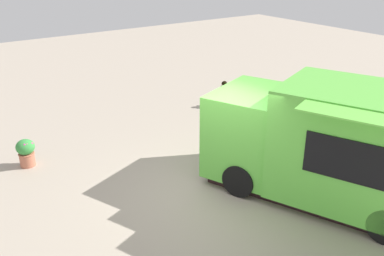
% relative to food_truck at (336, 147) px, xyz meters
% --- Properties ---
extents(ground_plane, '(40.00, 40.00, 0.00)m').
position_rel_food_truck_xyz_m(ground_plane, '(-1.61, -1.85, -1.23)').
color(ground_plane, '#B0A18F').
extents(food_truck, '(5.62, 3.93, 2.56)m').
position_rel_food_truck_xyz_m(food_truck, '(0.00, 0.00, 0.00)').
color(food_truck, '#61C943').
rests_on(food_truck, ground_plane).
extents(person_customer, '(0.78, 0.67, 0.89)m').
position_rel_food_truck_xyz_m(person_customer, '(-5.91, 1.80, -0.90)').
color(person_customer, navy).
rests_on(person_customer, ground_plane).
extents(planter_flowering_far, '(0.46, 0.46, 0.72)m').
position_rel_food_truck_xyz_m(planter_flowering_far, '(-5.32, -5.00, -0.84)').
color(planter_flowering_far, '#B7684F').
rests_on(planter_flowering_far, ground_plane).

